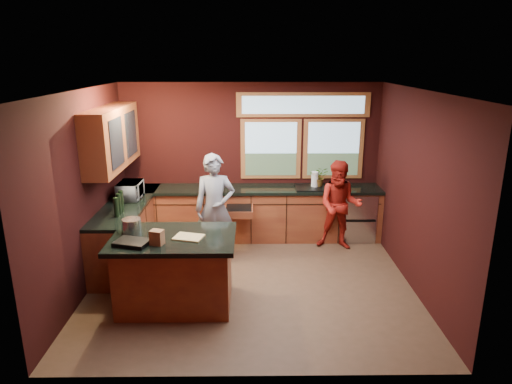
{
  "coord_description": "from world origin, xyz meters",
  "views": [
    {
      "loc": [
        0.01,
        -5.9,
        3.1
      ],
      "look_at": [
        0.07,
        0.4,
        1.24
      ],
      "focal_mm": 32.0,
      "sensor_mm": 36.0,
      "label": 1
    }
  ],
  "objects_px": {
    "person_grey": "(215,208)",
    "stock_pot": "(132,226)",
    "island": "(175,270)",
    "cutting_board": "(189,237)",
    "person_red": "(340,205)"
  },
  "relations": [
    {
      "from": "person_grey",
      "to": "person_red",
      "type": "height_order",
      "value": "person_grey"
    },
    {
      "from": "person_grey",
      "to": "person_red",
      "type": "bearing_deg",
      "value": 6.74
    },
    {
      "from": "person_grey",
      "to": "stock_pot",
      "type": "xyz_separation_m",
      "value": [
        -0.97,
        -1.22,
        0.18
      ]
    },
    {
      "from": "person_red",
      "to": "cutting_board",
      "type": "height_order",
      "value": "person_red"
    },
    {
      "from": "person_red",
      "to": "person_grey",
      "type": "bearing_deg",
      "value": -154.69
    },
    {
      "from": "island",
      "to": "cutting_board",
      "type": "relative_size",
      "value": 4.43
    },
    {
      "from": "person_grey",
      "to": "cutting_board",
      "type": "xyz_separation_m",
      "value": [
        -0.22,
        -1.42,
        0.1
      ]
    },
    {
      "from": "person_grey",
      "to": "cutting_board",
      "type": "relative_size",
      "value": 4.88
    },
    {
      "from": "person_grey",
      "to": "person_red",
      "type": "xyz_separation_m",
      "value": [
        2.03,
        0.45,
        -0.1
      ]
    },
    {
      "from": "stock_pot",
      "to": "island",
      "type": "bearing_deg",
      "value": -15.26
    },
    {
      "from": "cutting_board",
      "to": "island",
      "type": "bearing_deg",
      "value": 165.96
    },
    {
      "from": "island",
      "to": "cutting_board",
      "type": "bearing_deg",
      "value": -14.04
    },
    {
      "from": "island",
      "to": "stock_pot",
      "type": "relative_size",
      "value": 6.46
    },
    {
      "from": "island",
      "to": "cutting_board",
      "type": "distance_m",
      "value": 0.52
    },
    {
      "from": "person_grey",
      "to": "stock_pot",
      "type": "height_order",
      "value": "person_grey"
    }
  ]
}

